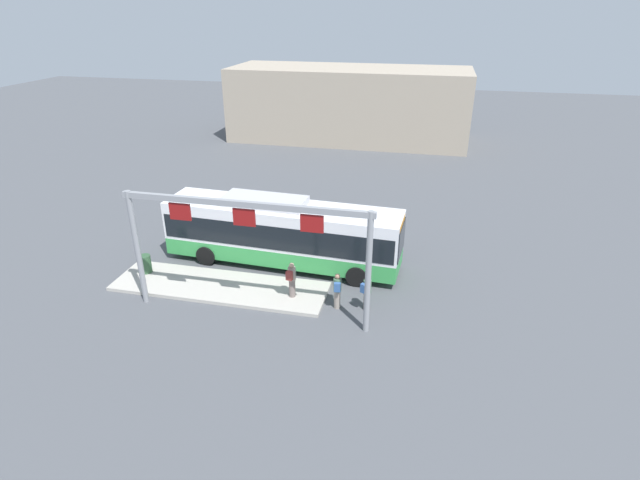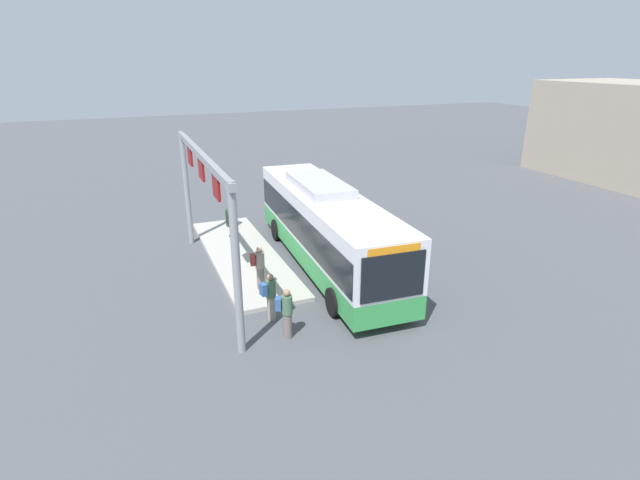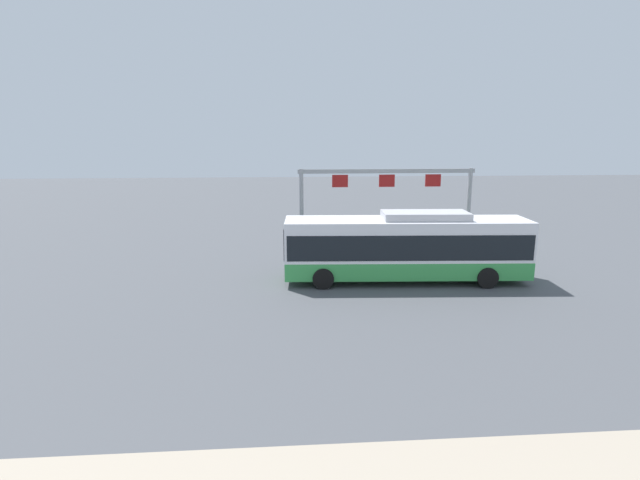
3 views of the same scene
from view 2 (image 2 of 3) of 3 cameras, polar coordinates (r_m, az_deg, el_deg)
ground_plane at (r=20.54m, az=0.73°, el=-2.95°), size 120.00×120.00×0.00m
platform_curb at (r=21.55m, az=-8.99°, el=-1.82°), size 10.00×2.80×0.16m
bus_main at (r=19.89m, az=0.75°, el=1.84°), size 11.88×3.18×3.46m
person_boarding at (r=15.13m, az=-3.99°, el=-8.45°), size 0.50×0.60×1.67m
person_waiting_near at (r=17.95m, az=-7.14°, el=-3.10°), size 0.39×0.56×1.67m
person_waiting_mid at (r=16.14m, az=-5.88°, el=-6.52°), size 0.39×0.56×1.67m
platform_sign_gantry at (r=18.03m, az=-13.56°, el=5.85°), size 10.21×0.24×5.20m
trash_bin at (r=25.07m, az=-10.41°, el=2.63°), size 0.52×0.52×0.90m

